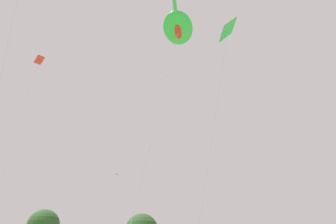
{
  "coord_description": "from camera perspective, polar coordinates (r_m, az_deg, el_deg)",
  "views": [
    {
      "loc": [
        -7.03,
        -2.61,
        1.37
      ],
      "look_at": [
        2.69,
        8.36,
        8.53
      ],
      "focal_mm": 32.39,
      "sensor_mm": 36.0,
      "label": 1
    }
  ],
  "objects": [
    {
      "name": "big_show_kite",
      "position": [
        24.1,
        1.86,
        15.6
      ],
      "size": [
        6.69,
        6.14,
        17.75
      ],
      "rotation": [
        0.0,
        0.0,
        0.73
      ],
      "color": "green",
      "rests_on": "ground"
    },
    {
      "name": "small_kite_delta_white",
      "position": [
        15.3,
        10.99,
        13.59
      ],
      "size": [
        1.24,
        4.08,
        11.85
      ],
      "rotation": [
        0.0,
        0.0,
        2.67
      ],
      "color": "green",
      "rests_on": "ground"
    },
    {
      "name": "small_kite_stunt_black",
      "position": [
        36.87,
        -9.83,
        -11.82
      ],
      "size": [
        3.07,
        1.25,
        10.63
      ],
      "rotation": [
        0.0,
        0.0,
        -2.39
      ],
      "color": "pink",
      "rests_on": "ground"
    },
    {
      "name": "small_kite_bird_shape",
      "position": [
        36.94,
        -23.49,
        7.53
      ],
      "size": [
        2.18,
        1.24,
        22.21
      ],
      "rotation": [
        0.0,
        0.0,
        1.76
      ],
      "color": "red",
      "rests_on": "ground"
    }
  ]
}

